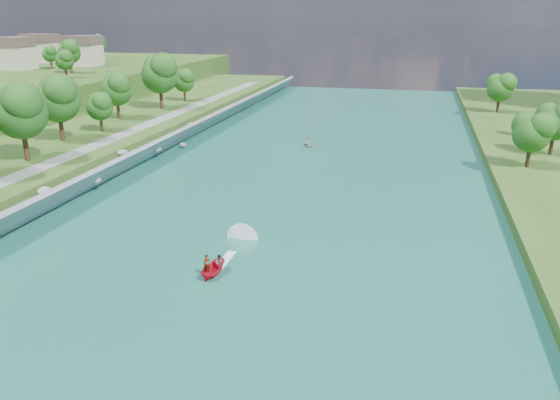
# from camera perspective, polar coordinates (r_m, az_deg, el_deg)

# --- Properties ---
(ground) EXTENTS (260.00, 260.00, 0.00)m
(ground) POSITION_cam_1_polar(r_m,az_deg,el_deg) (49.81, -6.60, -8.94)
(ground) COLOR #2D5119
(ground) RESTS_ON ground
(river_water) EXTENTS (55.00, 240.00, 0.10)m
(river_water) POSITION_cam_1_polar(r_m,az_deg,el_deg) (67.24, -0.67, -1.22)
(river_water) COLOR #1A6353
(river_water) RESTS_ON ground
(ridge_west) EXTENTS (60.00, 120.00, 9.00)m
(ridge_west) POSITION_cam_1_polar(r_m,az_deg,el_deg) (169.09, -22.15, 11.17)
(ridge_west) COLOR #2D5119
(ridge_west) RESTS_ON ground
(riprap_bank) EXTENTS (3.94, 236.00, 4.21)m
(riprap_bank) POSITION_cam_1_polar(r_m,az_deg,el_deg) (76.41, -19.97, 1.49)
(riprap_bank) COLOR slate
(riprap_bank) RESTS_ON ground
(riverside_path) EXTENTS (3.00, 200.00, 0.10)m
(riverside_path) POSITION_cam_1_polar(r_m,az_deg,el_deg) (80.48, -23.71, 3.16)
(riverside_path) COLOR gray
(riverside_path) RESTS_ON berm_west
(ridge_houses) EXTENTS (29.50, 29.50, 8.40)m
(ridge_houses) POSITION_cam_1_polar(r_m,az_deg,el_deg) (176.01, -23.23, 14.19)
(ridge_houses) COLOR beige
(ridge_houses) RESTS_ON ridge_west
(trees_ridge) EXTENTS (23.02, 47.98, 9.74)m
(trees_ridge) POSITION_cam_1_polar(r_m,az_deg,el_deg) (164.78, -20.20, 14.38)
(trees_ridge) COLOR #144C17
(trees_ridge) RESTS_ON ridge_west
(motorboat) EXTENTS (3.60, 18.65, 2.17)m
(motorboat) POSITION_cam_1_polar(r_m,az_deg,el_deg) (53.09, -6.21, -6.28)
(motorboat) COLOR red
(motorboat) RESTS_ON river_water
(raft) EXTENTS (3.39, 3.63, 1.69)m
(raft) POSITION_cam_1_polar(r_m,az_deg,el_deg) (100.77, 2.96, 5.83)
(raft) COLOR #96999E
(raft) RESTS_ON river_water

